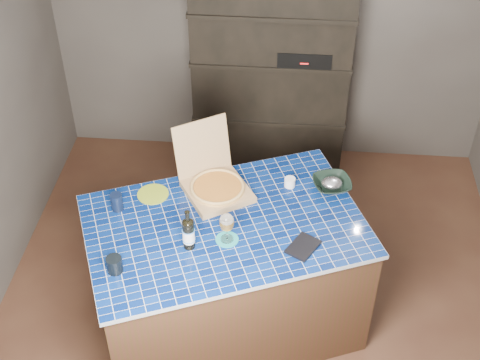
# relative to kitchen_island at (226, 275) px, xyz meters

# --- Properties ---
(room) EXTENTS (3.50, 3.50, 3.50)m
(room) POSITION_rel_kitchen_island_xyz_m (0.18, 0.19, 0.81)
(room) COLOR brown
(room) RESTS_ON ground
(shelving_unit) EXTENTS (1.20, 0.41, 1.80)m
(shelving_unit) POSITION_rel_kitchen_island_xyz_m (0.19, 1.72, 0.46)
(shelving_unit) COLOR black
(shelving_unit) RESTS_ON floor
(kitchen_island) EXTENTS (1.88, 1.55, 0.89)m
(kitchen_island) POSITION_rel_kitchen_island_xyz_m (0.00, 0.00, 0.00)
(kitchen_island) COLOR #43251A
(kitchen_island) RESTS_ON floor
(pizza_box) EXTENTS (0.54, 0.56, 0.39)m
(pizza_box) POSITION_rel_kitchen_island_xyz_m (-0.09, 0.29, 0.50)
(pizza_box) COLOR tan
(pizza_box) RESTS_ON kitchen_island
(mead_bottle) EXTENTS (0.07, 0.07, 0.27)m
(mead_bottle) POSITION_rel_kitchen_island_xyz_m (-0.18, -0.20, 0.55)
(mead_bottle) COLOR black
(mead_bottle) RESTS_ON kitchen_island
(teal_trivet) EXTENTS (0.13, 0.13, 0.01)m
(teal_trivet) POSITION_rel_kitchen_island_xyz_m (0.03, -0.13, 0.45)
(teal_trivet) COLOR teal
(teal_trivet) RESTS_ON kitchen_island
(wine_glass) EXTENTS (0.08, 0.08, 0.19)m
(wine_glass) POSITION_rel_kitchen_island_xyz_m (0.03, -0.13, 0.58)
(wine_glass) COLOR white
(wine_glass) RESTS_ON teal_trivet
(tumbler) EXTENTS (0.09, 0.09, 0.10)m
(tumbler) POSITION_rel_kitchen_island_xyz_m (-0.56, -0.42, 0.49)
(tumbler) COLOR black
(tumbler) RESTS_ON kitchen_island
(dvd_case) EXTENTS (0.21, 0.23, 0.02)m
(dvd_case) POSITION_rel_kitchen_island_xyz_m (0.46, -0.15, 0.45)
(dvd_case) COLOR black
(dvd_case) RESTS_ON kitchen_island
(bowl) EXTENTS (0.29, 0.29, 0.06)m
(bowl) POSITION_rel_kitchen_island_xyz_m (0.63, 0.38, 0.47)
(bowl) COLOR black
(bowl) RESTS_ON kitchen_island
(foil_contents) EXTENTS (0.13, 0.11, 0.06)m
(foil_contents) POSITION_rel_kitchen_island_xyz_m (0.63, 0.38, 0.48)
(foil_contents) COLOR silver
(foil_contents) RESTS_ON bowl
(white_jar) EXTENTS (0.07, 0.07, 0.06)m
(white_jar) POSITION_rel_kitchen_island_xyz_m (0.37, 0.38, 0.47)
(white_jar) COLOR white
(white_jar) RESTS_ON kitchen_island
(navy_cup) EXTENTS (0.07, 0.07, 0.11)m
(navy_cup) POSITION_rel_kitchen_island_xyz_m (-0.66, 0.08, 0.50)
(navy_cup) COLOR black
(navy_cup) RESTS_ON kitchen_island
(green_trivet) EXTENTS (0.20, 0.20, 0.01)m
(green_trivet) POSITION_rel_kitchen_island_xyz_m (-0.47, 0.22, 0.45)
(green_trivet) COLOR #8AA122
(green_trivet) RESTS_ON kitchen_island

